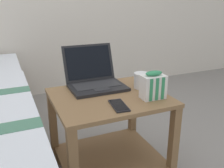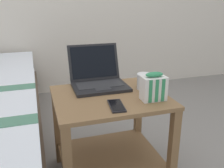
{
  "view_description": "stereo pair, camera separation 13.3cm",
  "coord_description": "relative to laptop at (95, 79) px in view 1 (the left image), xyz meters",
  "views": [
    {
      "loc": [
        -0.51,
        -1.19,
        1.04
      ],
      "look_at": [
        0.0,
        -0.04,
        0.61
      ],
      "focal_mm": 40.0,
      "sensor_mm": 36.0,
      "label": 1
    },
    {
      "loc": [
        -0.38,
        -1.24,
        1.04
      ],
      "look_at": [
        0.0,
        -0.04,
        0.61
      ],
      "focal_mm": 40.0,
      "sensor_mm": 36.0,
      "label": 2
    }
  ],
  "objects": [
    {
      "name": "cell_phone",
      "position": [
        0.01,
        -0.34,
        -0.04
      ],
      "size": [
        0.09,
        0.16,
        0.01
      ],
      "color": "black",
      "rests_on": "bedside_table"
    },
    {
      "name": "mug_front_left",
      "position": [
        0.25,
        -0.14,
        0.0
      ],
      "size": [
        0.12,
        0.1,
        0.09
      ],
      "color": "white",
      "rests_on": "bedside_table"
    },
    {
      "name": "bedside_table",
      "position": [
        0.02,
        -0.18,
        -0.24
      ],
      "size": [
        0.62,
        0.53,
        0.53
      ],
      "color": "olive",
      "rests_on": "ground_plane"
    },
    {
      "name": "snack_bag",
      "position": [
        0.22,
        -0.31,
        0.02
      ],
      "size": [
        0.13,
        0.08,
        0.15
      ],
      "color": "white",
      "rests_on": "bedside_table"
    },
    {
      "name": "laptop",
      "position": [
        0.0,
        0.0,
        0.0
      ],
      "size": [
        0.32,
        0.32,
        0.24
      ],
      "color": "black",
      "rests_on": "bedside_table"
    }
  ]
}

